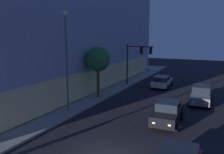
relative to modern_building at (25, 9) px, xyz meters
The scene contains 7 objects.
modern_building is the anchor object (origin of this frame).
traffic_light_far_corner 16.85m from the modern_building, 73.65° to the right, with size 0.42×3.74×5.51m.
street_lamp_sidewalk 16.60m from the modern_building, 122.99° to the right, with size 0.44×0.44×8.53m.
sidewalk_tree 14.99m from the modern_building, 103.56° to the right, with size 2.64×2.64×5.41m.
car_black 24.86m from the modern_building, 108.91° to the right, with size 4.21×2.14×1.70m.
car_grey 25.38m from the modern_building, 91.48° to the right, with size 4.43×2.14×1.77m.
car_silver 21.23m from the modern_building, 74.31° to the right, with size 4.85×2.36×1.51m.
Camera 1 is at (-10.10, -5.41, 6.62)m, focal length 36.90 mm.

